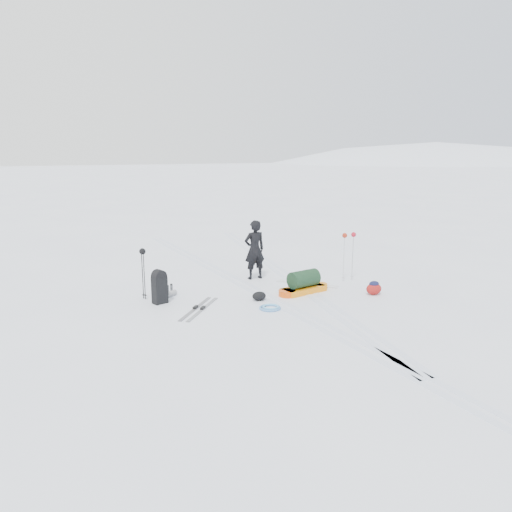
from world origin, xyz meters
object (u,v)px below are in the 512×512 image
object	(u,v)px
skier	(255,250)
expedition_rucksack	(161,287)
pulk_sled	(304,284)
ski_poles_black	(143,258)

from	to	relation	value
skier	expedition_rucksack	world-z (taller)	skier
pulk_sled	ski_poles_black	size ratio (longest dim) A/B	1.24
expedition_rucksack	ski_poles_black	size ratio (longest dim) A/B	0.65
skier	expedition_rucksack	size ratio (longest dim) A/B	2.03
pulk_sled	expedition_rucksack	world-z (taller)	expedition_rucksack
pulk_sled	expedition_rucksack	size ratio (longest dim) A/B	1.91
pulk_sled	ski_poles_black	xyz separation A→B (m)	(-3.67, 1.06, 0.78)
pulk_sled	expedition_rucksack	distance (m)	3.44
skier	ski_poles_black	xyz separation A→B (m)	(-3.11, -0.64, 0.19)
skier	pulk_sled	xyz separation A→B (m)	(0.56, -1.70, -0.59)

